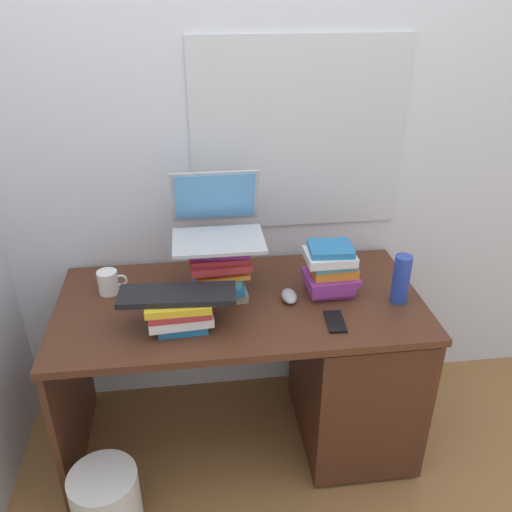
% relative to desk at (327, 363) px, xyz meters
% --- Properties ---
extents(ground_plane, '(6.00, 6.00, 0.00)m').
position_rel_desk_xyz_m(ground_plane, '(-0.37, 0.03, -0.40)').
color(ground_plane, olive).
extents(wall_back, '(6.00, 0.06, 2.60)m').
position_rel_desk_xyz_m(wall_back, '(-0.37, 0.43, 0.90)').
color(wall_back, silver).
rests_on(wall_back, ground).
extents(desk, '(1.45, 0.71, 0.74)m').
position_rel_desk_xyz_m(desk, '(0.00, 0.00, 0.00)').
color(desk, '#4C2819').
rests_on(desk, ground).
extents(book_stack_tall, '(0.25, 0.21, 0.24)m').
position_rel_desk_xyz_m(book_stack_tall, '(-0.44, 0.08, 0.45)').
color(book_stack_tall, gray).
rests_on(book_stack_tall, desk).
extents(book_stack_keyboard_riser, '(0.24, 0.20, 0.12)m').
position_rel_desk_xyz_m(book_stack_keyboard_riser, '(-0.60, -0.12, 0.40)').
color(book_stack_keyboard_riser, '#2672B2').
rests_on(book_stack_keyboard_riser, desk).
extents(book_stack_side, '(0.22, 0.18, 0.20)m').
position_rel_desk_xyz_m(book_stack_side, '(0.00, 0.05, 0.44)').
color(book_stack_side, '#8C338C').
rests_on(book_stack_side, desk).
extents(laptop, '(0.35, 0.31, 0.24)m').
position_rel_desk_xyz_m(laptop, '(-0.44, 0.14, 0.63)').
color(laptop, '#B7BABF').
rests_on(laptop, book_stack_tall).
extents(keyboard, '(0.43, 0.17, 0.02)m').
position_rel_desk_xyz_m(keyboard, '(-0.61, -0.12, 0.47)').
color(keyboard, black).
rests_on(keyboard, book_stack_keyboard_riser).
extents(computer_mouse, '(0.06, 0.10, 0.04)m').
position_rel_desk_xyz_m(computer_mouse, '(-0.17, 0.01, 0.35)').
color(computer_mouse, '#A5A8AD').
rests_on(computer_mouse, desk).
extents(mug, '(0.12, 0.08, 0.10)m').
position_rel_desk_xyz_m(mug, '(-0.89, 0.16, 0.38)').
color(mug, white).
rests_on(mug, desk).
extents(water_bottle, '(0.07, 0.07, 0.20)m').
position_rel_desk_xyz_m(water_bottle, '(0.25, -0.05, 0.43)').
color(water_bottle, '#263FA5').
rests_on(water_bottle, desk).
extents(cell_phone, '(0.07, 0.14, 0.01)m').
position_rel_desk_xyz_m(cell_phone, '(-0.03, -0.17, 0.34)').
color(cell_phone, black).
rests_on(cell_phone, desk).
extents(wastebasket, '(0.25, 0.25, 0.30)m').
position_rel_desk_xyz_m(wastebasket, '(-0.91, -0.39, -0.25)').
color(wastebasket, silver).
rests_on(wastebasket, ground).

